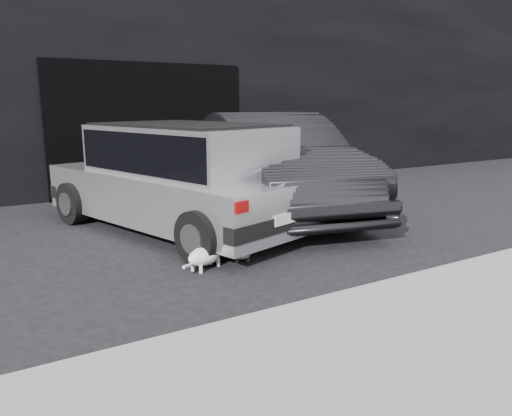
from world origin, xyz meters
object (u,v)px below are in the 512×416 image
silver_hatchback (182,173)px  cat_siamese (238,249)px  second_car (273,163)px  cat_white (208,254)px

silver_hatchback → cat_siamese: silver_hatchback is taller
second_car → cat_siamese: (-1.82, -2.03, -0.69)m
silver_hatchback → second_car: bearing=-4.5°
silver_hatchback → second_car: 1.84m
second_car → cat_white: size_ratio=7.49×
silver_hatchback → cat_siamese: 1.80m
silver_hatchback → cat_white: 1.93m
silver_hatchback → cat_siamese: size_ratio=5.20×
second_car → cat_siamese: second_car is taller
silver_hatchback → cat_white: size_ratio=6.74×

